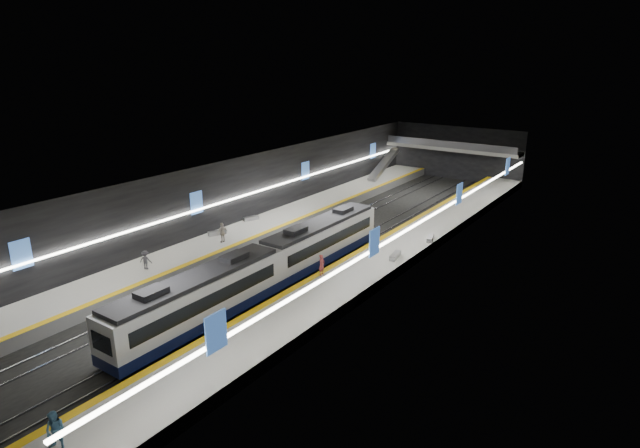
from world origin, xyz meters
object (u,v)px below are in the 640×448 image
Objects in this scene: train at (268,265)px; passenger_left_a at (223,233)px; passenger_left_b at (146,260)px; bench_right_far at (430,238)px; bench_right_near at (395,256)px; passenger_right_b at (56,431)px; bench_left_far at (251,218)px; passenger_right_a at (322,265)px; escalator at (384,164)px; bench_left_near at (217,233)px.

train is 10.14m from passenger_left_a.
train is 18.24× the size of passenger_left_b.
passenger_left_a is at bearing -160.17° from bench_right_far.
passenger_right_b reaches higher than bench_right_near.
bench_right_far is (7.00, 16.15, -0.97)m from train.
passenger_left_a is (-16.22, -11.94, 0.76)m from bench_right_far.
passenger_left_b is at bearing -61.13° from bench_left_far.
train is 16.20m from bench_left_far.
escalator is at bearing 18.91° from passenger_right_a.
passenger_left_a is (2.55, -6.86, 0.78)m from bench_left_far.
passenger_right_b is (-2.39, -36.68, 0.77)m from bench_right_far.
passenger_right_b is at bearing -178.04° from passenger_right_a.
passenger_left_a is at bearing 155.44° from train.
passenger_right_a is at bearing 92.77° from passenger_left_a.
passenger_right_b reaches higher than bench_left_near.
bench_left_near is at bearing -92.22° from escalator.
bench_left_near is 2.51m from passenger_left_a.
passenger_left_a is at bearing -88.68° from escalator.
bench_right_far is at bearing 61.31° from passenger_right_b.
passenger_left_b is (1.99, -15.40, 0.61)m from bench_left_far.
passenger_left_a is (2.04, -1.24, 0.76)m from bench_left_near.
train is 10.71m from passenger_left_b.
bench_right_near is 6.21m from bench_right_far.
passenger_right_b is 1.01× the size of passenger_left_a.
bench_right_far is (17.00, -21.92, -1.68)m from escalator.
train is 12.55m from bench_left_near.
passenger_right_a reaches higher than bench_right_near.
bench_right_far is 36.76m from passenger_right_b.
train is 17.12× the size of passenger_right_a.
passenger_left_a is 8.56m from passenger_left_b.
passenger_left_a is (-9.22, 4.21, -0.21)m from train.
bench_right_far is (18.78, 5.08, 0.01)m from bench_left_far.
train is at bearing -129.96° from bench_right_far.
train is at bearing -1.06° from bench_left_near.
bench_right_near is 30.56m from passenger_right_b.
passenger_left_b is at bearing 118.40° from passenger_right_a.
passenger_left_b reaches higher than bench_right_far.
passenger_left_a is at bearing 94.25° from passenger_right_b.
passenger_left_a is (-15.58, -5.76, 0.75)m from bench_right_near.
bench_right_far is (0.64, 6.18, -0.01)m from bench_right_near.
passenger_right_a is (13.11, -34.94, -1.02)m from escalator.
escalator reaches higher than passenger_left_a.
bench_left_far is 16.88m from passenger_right_a.
passenger_right_b reaches higher than passenger_left_b.
bench_right_near is at bearing -112.44° from bench_right_far.
train is 4.43m from passenger_right_a.
passenger_right_b is at bearing -110.25° from bench_right_far.
escalator is 37.33m from passenger_right_a.
passenger_left_b is (-0.56, -8.54, -0.16)m from passenger_left_a.
passenger_left_b is at bearing -147.70° from bench_right_near.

